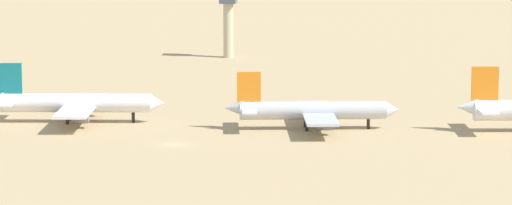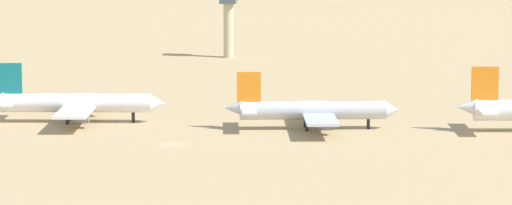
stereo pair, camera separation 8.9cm
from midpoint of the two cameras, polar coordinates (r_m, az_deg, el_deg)
name	(u,v)px [view 1 (the left image)]	position (r m, az deg, el deg)	size (l,w,h in m)	color
ground	(174,145)	(273.12, -3.57, -1.83)	(4000.00, 4000.00, 0.00)	tan
parked_jet_teal_3	(74,103)	(301.33, -7.87, -0.02)	(41.00, 34.66, 13.54)	white
parked_jet_orange_4	(311,110)	(289.98, 2.39, -0.35)	(38.70, 32.91, 12.80)	silver
control_tower	(228,16)	(417.67, -1.21, 3.77)	(5.20, 5.20, 22.04)	#C6B793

